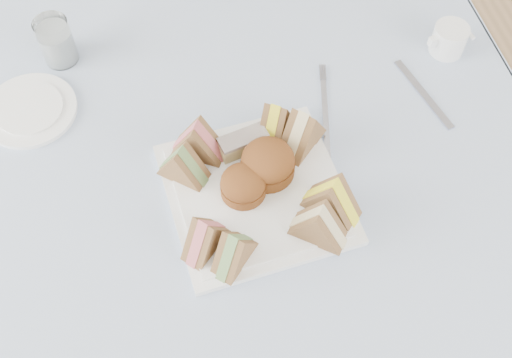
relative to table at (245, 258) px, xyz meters
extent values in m
plane|color=#9E7751|center=(0.00, 0.00, -0.37)|extent=(4.00, 4.00, 0.00)
cube|color=brown|center=(0.00, 0.00, 0.00)|extent=(0.90, 0.90, 0.74)
cube|color=#A0ADD3|center=(0.00, 0.00, 0.37)|extent=(1.02, 1.02, 0.01)
cube|color=white|center=(0.01, -0.07, 0.38)|extent=(0.29, 0.29, 0.01)
cylinder|color=brown|center=(-0.01, -0.06, 0.41)|extent=(0.08, 0.08, 0.05)
cylinder|color=brown|center=(0.03, -0.04, 0.42)|extent=(0.12, 0.12, 0.06)
cube|color=beige|center=(0.01, 0.01, 0.41)|extent=(0.08, 0.05, 0.04)
cylinder|color=white|center=(-0.33, 0.18, 0.38)|extent=(0.17, 0.17, 0.01)
cylinder|color=white|center=(-0.27, 0.29, 0.42)|extent=(0.08, 0.08, 0.09)
cube|color=#AFB1C8|center=(0.34, 0.06, 0.38)|extent=(0.05, 0.17, 0.00)
cube|color=#AFB1C8|center=(0.16, 0.05, 0.38)|extent=(0.05, 0.17, 0.00)
cylinder|color=white|center=(0.42, 0.15, 0.40)|extent=(0.07, 0.07, 0.05)
camera|label=1|loc=(-0.11, -0.56, 1.25)|focal=45.00mm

